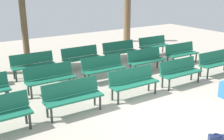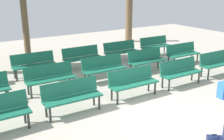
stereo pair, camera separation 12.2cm
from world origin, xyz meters
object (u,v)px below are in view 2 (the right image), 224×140
(bench_r0_c3, at_px, (180,71))
(bench_r1_c3, at_px, (146,59))
(bench_r0_c1, at_px, (72,95))
(bench_r2_c4, at_px, (155,45))
(bench_r2_c1, at_px, (34,63))
(bench_r2_c3, at_px, (121,50))
(tree_0, at_px, (129,18))
(bench_r1_c1, at_px, (50,76))
(bench_r2_c2, at_px, (82,56))
(bench_r1_c2, at_px, (103,67))
(bench_r0_c4, at_px, (217,62))
(bench_r1_c4, at_px, (182,52))
(bench_r0_c2, at_px, (133,81))

(bench_r0_c3, xyz_separation_m, bench_r1_c3, (-0.01, 1.79, 0.00))
(bench_r0_c1, xyz_separation_m, bench_r2_c4, (6.00, 3.56, 0.00))
(bench_r0_c3, relative_size, bench_r2_c1, 1.00)
(bench_r2_c3, relative_size, tree_0, 0.58)
(bench_r1_c1, height_order, tree_0, tree_0)
(bench_r2_c1, distance_m, tree_0, 7.57)
(bench_r2_c2, bearing_deg, bench_r0_c1, -120.19)
(bench_r0_c3, height_order, bench_r2_c4, same)
(bench_r1_c2, relative_size, bench_r2_c2, 1.01)
(bench_r0_c1, height_order, bench_r0_c4, same)
(tree_0, bearing_deg, bench_r1_c4, -99.26)
(bench_r1_c3, xyz_separation_m, tree_0, (2.82, 5.12, 0.89))
(bench_r2_c1, bearing_deg, bench_r1_c2, -41.21)
(bench_r1_c3, xyz_separation_m, bench_r2_c4, (2.03, 1.83, 0.00))
(bench_r1_c2, distance_m, bench_r2_c1, 2.66)
(bench_r0_c4, bearing_deg, bench_r1_c2, 157.36)
(bench_r1_c3, relative_size, bench_r2_c2, 1.00)
(bench_r2_c2, relative_size, bench_r2_c3, 1.00)
(bench_r2_c1, relative_size, bench_r2_c3, 1.00)
(bench_r2_c3, bearing_deg, bench_r1_c3, -88.58)
(bench_r0_c2, xyz_separation_m, bench_r2_c1, (-1.96, 3.54, 0.00))
(tree_0, bearing_deg, bench_r2_c3, -130.35)
(bench_r0_c2, height_order, bench_r1_c4, same)
(bench_r1_c4, relative_size, bench_r2_c2, 1.00)
(bench_r1_c2, bearing_deg, bench_r0_c3, -40.42)
(bench_r2_c1, bearing_deg, bench_r0_c3, -40.82)
(bench_r0_c2, xyz_separation_m, tree_0, (4.79, 6.87, 0.89))
(bench_r0_c2, distance_m, bench_r0_c3, 1.97)
(bench_r0_c3, relative_size, bench_r2_c4, 1.00)
(bench_r1_c4, relative_size, tree_0, 0.58)
(bench_r0_c1, relative_size, bench_r2_c4, 1.00)
(bench_r1_c4, relative_size, bench_r2_c4, 1.00)
(bench_r1_c2, height_order, bench_r2_c2, same)
(bench_r1_c3, bearing_deg, bench_r2_c2, 137.89)
(bench_r2_c4, bearing_deg, bench_r1_c1, -162.59)
(bench_r1_c1, xyz_separation_m, bench_r2_c4, (5.97, 1.81, 0.00))
(bench_r1_c2, xyz_separation_m, bench_r2_c1, (-1.95, 1.81, 0.00))
(bench_r1_c2, distance_m, bench_r2_c4, 4.40)
(bench_r0_c1, bearing_deg, bench_r1_c4, 17.36)
(bench_r2_c1, xyz_separation_m, bench_r2_c2, (1.97, -0.03, 0.00))
(bench_r1_c2, distance_m, bench_r1_c4, 3.96)
(bench_r1_c3, distance_m, bench_r2_c4, 2.73)
(bench_r0_c1, relative_size, bench_r1_c4, 1.00)
(bench_r1_c1, xyz_separation_m, bench_r1_c4, (5.93, -0.02, 0.00))
(bench_r0_c4, distance_m, bench_r2_c1, 6.90)
(bench_r1_c4, relative_size, bench_r2_c1, 1.00)
(bench_r0_c4, height_order, bench_r2_c2, same)
(bench_r1_c4, xyz_separation_m, bench_r2_c4, (0.04, 1.83, 0.00))
(bench_r0_c3, distance_m, bench_r2_c1, 5.32)
(bench_r2_c2, bearing_deg, bench_r2_c4, 0.78)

